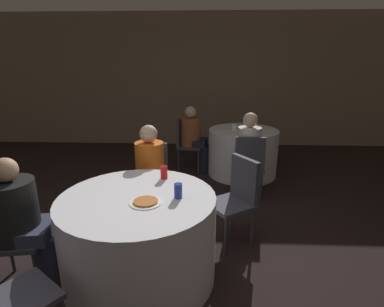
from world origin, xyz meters
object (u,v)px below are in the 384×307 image
(person_white_shirt, at_px, (248,155))
(soda_can_blue, at_px, (178,191))
(person_black_shirt, at_px, (24,222))
(chair_far_west, at_px, (185,140))
(person_floral_shirt, at_px, (195,139))
(soda_can_red, at_px, (164,172))
(table_far, at_px, (243,152))
(person_orange_shirt, at_px, (150,176))
(pizza_plate_near, at_px, (146,202))
(table_near, at_px, (139,237))
(chair_near_north, at_px, (151,175))
(chair_far_south, at_px, (249,162))
(chair_near_northeast, at_px, (237,193))
(chair_near_west, at_px, (4,228))

(person_white_shirt, bearing_deg, soda_can_blue, -112.40)
(person_black_shirt, bearing_deg, chair_far_west, 149.48)
(person_floral_shirt, height_order, soda_can_blue, person_floral_shirt)
(soda_can_red, bearing_deg, soda_can_blue, -67.63)
(table_far, height_order, person_orange_shirt, person_orange_shirt)
(person_white_shirt, distance_m, soda_can_red, 1.67)
(person_orange_shirt, distance_m, soda_can_blue, 1.02)
(pizza_plate_near, bearing_deg, table_near, 131.58)
(chair_far_west, bearing_deg, person_floral_shirt, 90.00)
(table_far, distance_m, person_floral_shirt, 0.83)
(pizza_plate_near, bearing_deg, person_black_shirt, -177.63)
(table_near, height_order, person_floral_shirt, person_floral_shirt)
(chair_near_north, xyz_separation_m, chair_far_west, (0.29, 1.65, 0.00))
(table_far, relative_size, person_white_shirt, 0.95)
(person_white_shirt, relative_size, soda_can_red, 9.68)
(chair_far_west, distance_m, person_floral_shirt, 0.17)
(person_white_shirt, height_order, person_floral_shirt, person_white_shirt)
(soda_can_red, bearing_deg, person_white_shirt, 53.79)
(table_far, xyz_separation_m, person_orange_shirt, (-1.24, -1.65, 0.20))
(chair_far_south, distance_m, person_white_shirt, 0.17)
(table_near, height_order, person_orange_shirt, person_orange_shirt)
(pizza_plate_near, bearing_deg, person_floral_shirt, 84.10)
(soda_can_blue, height_order, soda_can_red, same)
(table_far, xyz_separation_m, chair_near_north, (-1.26, -1.49, 0.16))
(soda_can_red, bearing_deg, chair_near_northeast, 14.06)
(table_near, height_order, chair_near_northeast, chair_near_northeast)
(person_orange_shirt, bearing_deg, chair_far_south, -154.71)
(chair_far_west, bearing_deg, chair_far_south, 48.49)
(table_far, relative_size, person_floral_shirt, 1.01)
(chair_far_west, distance_m, soda_can_blue, 2.73)
(chair_far_south, xyz_separation_m, soda_can_red, (-0.97, -1.17, 0.28))
(soda_can_blue, bearing_deg, person_floral_shirt, 89.14)
(chair_far_south, bearing_deg, table_far, 90.00)
(chair_near_west, xyz_separation_m, chair_far_south, (2.19, 1.74, 0.00))
(chair_near_northeast, bearing_deg, chair_near_north, 30.31)
(person_white_shirt, xyz_separation_m, person_orange_shirt, (-1.21, -0.84, -0.01))
(chair_far_south, distance_m, person_floral_shirt, 1.34)
(chair_near_west, bearing_deg, table_near, 90.00)
(person_floral_shirt, bearing_deg, chair_near_northeast, 23.00)
(person_orange_shirt, xyz_separation_m, soda_can_red, (0.23, -0.49, 0.24))
(table_near, bearing_deg, chair_far_south, 54.12)
(pizza_plate_near, bearing_deg, table_far, 67.70)
(chair_far_west, xyz_separation_m, person_white_shirt, (0.93, -0.97, 0.05))
(person_black_shirt, distance_m, soda_can_blue, 1.26)
(soda_can_red, bearing_deg, person_orange_shirt, 115.61)
(chair_near_west, relative_size, chair_far_south, 1.00)
(chair_near_northeast, height_order, chair_far_west, same)
(person_floral_shirt, bearing_deg, soda_can_blue, 8.52)
(pizza_plate_near, bearing_deg, soda_can_blue, 21.84)
(person_orange_shirt, height_order, soda_can_red, person_orange_shirt)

